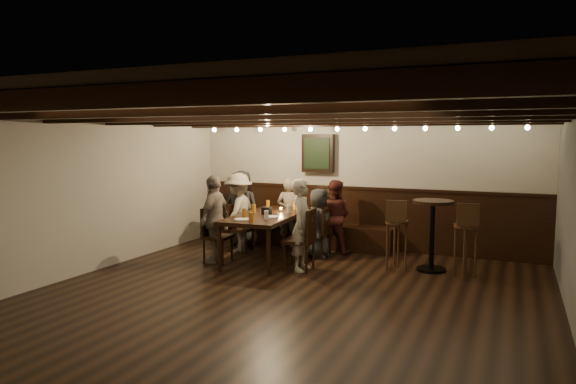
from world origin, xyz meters
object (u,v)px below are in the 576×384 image
at_px(chair_left_near, 240,237).
at_px(bar_stool_right, 465,249).
at_px(chair_right_near, 317,242).
at_px(person_bench_right, 334,216).
at_px(person_bench_left, 241,208).
at_px(chair_right_far, 300,251).
at_px(person_left_far, 215,219).
at_px(chair_left_far, 217,246).
at_px(person_bench_centre, 289,213).
at_px(dining_table, 268,218).
at_px(person_left_near, 238,212).
at_px(high_top_table, 432,225).
at_px(person_right_near, 319,223).
at_px(bar_stool_left, 396,244).
at_px(person_right_far, 302,225).

bearing_deg(chair_left_near, bar_stool_right, 83.22).
bearing_deg(chair_right_near, person_bench_right, -22.03).
xyz_separation_m(chair_left_near, person_bench_left, (-0.22, 0.43, 0.46)).
distance_m(chair_right_far, person_left_far, 1.53).
distance_m(chair_left_far, person_bench_centre, 1.70).
bearing_deg(chair_left_far, dining_table, 122.04).
distance_m(chair_right_far, person_left_near, 1.77).
relative_size(chair_right_far, person_bench_centre, 0.73).
bearing_deg(high_top_table, chair_right_far, -157.25).
height_order(person_bench_left, bar_stool_right, person_bench_left).
relative_size(chair_left_far, person_bench_centre, 0.70).
height_order(person_bench_left, person_right_near, person_bench_left).
relative_size(person_bench_centre, person_left_near, 0.92).
distance_m(chair_left_near, chair_right_near, 1.44).
bearing_deg(person_left_far, chair_right_near, 121.51).
relative_size(person_bench_right, person_right_near, 1.10).
bearing_deg(chair_right_far, dining_table, 58.00).
distance_m(high_top_table, bar_stool_left, 0.62).
distance_m(dining_table, person_bench_left, 1.27).
relative_size(chair_left_near, person_bench_right, 0.65).
distance_m(chair_left_near, person_right_near, 1.51).
distance_m(chair_left_near, chair_left_far, 0.90).
distance_m(chair_left_far, bar_stool_right, 3.87).
relative_size(chair_right_near, person_bench_right, 0.65).
xyz_separation_m(chair_left_near, person_bench_right, (1.58, 0.57, 0.39)).
height_order(chair_right_far, person_left_far, person_left_far).
bearing_deg(chair_right_far, chair_right_near, 0.14).
height_order(chair_left_far, person_left_far, person_left_far).
height_order(chair_left_far, bar_stool_left, bar_stool_left).
xyz_separation_m(person_right_far, bar_stool_right, (2.33, 0.62, -0.30)).
height_order(person_bench_left, person_left_near, person_bench_left).
bearing_deg(person_left_far, chair_left_near, 177.96).
relative_size(chair_right_far, person_left_far, 0.67).
distance_m(dining_table, high_top_table, 2.64).
xyz_separation_m(person_bench_centre, person_bench_right, (0.91, -0.08, 0.00)).
relative_size(dining_table, chair_left_near, 2.51).
height_order(person_bench_left, person_bench_centre, person_bench_left).
height_order(chair_right_near, person_bench_left, person_bench_left).
xyz_separation_m(dining_table, chair_right_far, (0.75, -0.39, -0.42)).
height_order(chair_left_far, person_right_far, person_right_far).
bearing_deg(person_left_far, dining_table, 120.96).
distance_m(chair_right_near, person_left_near, 1.53).
bearing_deg(person_left_near, dining_table, 59.04).
distance_m(person_right_near, high_top_table, 1.91).
bearing_deg(person_right_far, chair_left_near, 58.49).
xyz_separation_m(chair_left_near, person_bench_centre, (0.67, 0.65, 0.39)).
xyz_separation_m(person_left_far, person_right_near, (1.43, 1.01, -0.13)).
height_order(dining_table, bar_stool_left, bar_stool_left).
relative_size(dining_table, chair_right_near, 2.51).
bearing_deg(chair_left_near, person_bench_left, -157.97).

